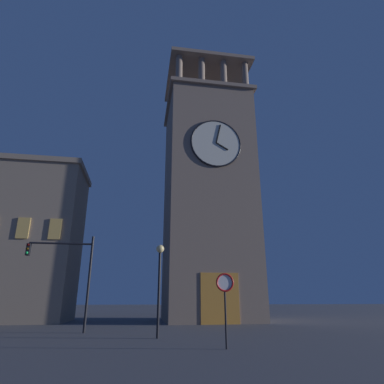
{
  "coord_description": "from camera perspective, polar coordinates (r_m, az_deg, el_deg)",
  "views": [
    {
      "loc": [
        5.64,
        27.87,
        1.91
      ],
      "look_at": [
        0.69,
        -3.08,
        12.46
      ],
      "focal_mm": 29.85,
      "sensor_mm": 36.0,
      "label": 1
    }
  ],
  "objects": [
    {
      "name": "clocktower",
      "position": [
        33.15,
        2.75,
        -1.05
      ],
      "size": [
        8.93,
        9.25,
        29.94
      ],
      "color": "gray",
      "rests_on": "ground_plane"
    },
    {
      "name": "ground_plane",
      "position": [
        28.5,
        2.54,
        -22.44
      ],
      "size": [
        200.0,
        200.0,
        0.0
      ],
      "primitive_type": "plane",
      "color": "#4C4C51"
    },
    {
      "name": "street_lamp",
      "position": [
        18.02,
        -5.83,
        -13.86
      ],
      "size": [
        0.44,
        0.44,
        4.8
      ],
      "color": "black",
      "rests_on": "ground_plane"
    },
    {
      "name": "traffic_signal_near",
      "position": [
        21.95,
        -21.13,
        -12.32
      ],
      "size": [
        4.04,
        0.41,
        5.79
      ],
      "color": "black",
      "rests_on": "ground_plane"
    },
    {
      "name": "no_horn_sign",
      "position": [
        14.21,
        5.92,
        -16.79
      ],
      "size": [
        0.78,
        0.14,
        2.98
      ],
      "color": "black",
      "rests_on": "ground_plane"
    }
  ]
}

